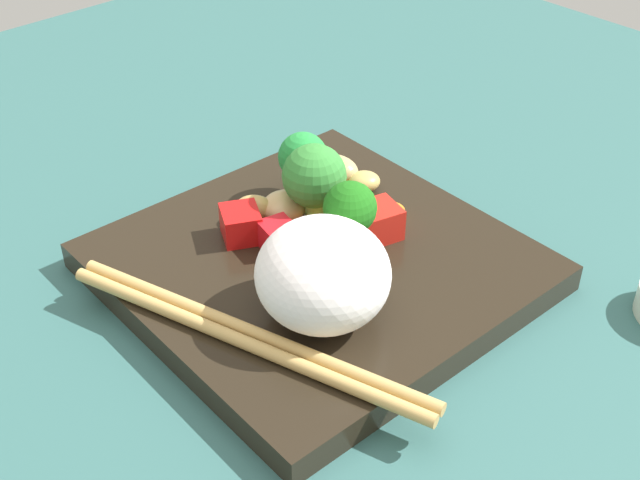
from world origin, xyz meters
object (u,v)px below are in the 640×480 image
object	(u,v)px
chopstick_pair	(245,336)
broccoli_floret_2	(349,213)
rice_mound	(323,274)
carrot_slice_2	(387,211)
square_plate	(317,267)

from	to	relation	value
chopstick_pair	broccoli_floret_2	bearing A→B (deg)	82.10
rice_mound	carrot_slice_2	bearing A→B (deg)	114.50
carrot_slice_2	chopstick_pair	bearing A→B (deg)	-77.30
broccoli_floret_2	chopstick_pair	xyz separation A→B (cm)	(1.67, -10.08, -3.21)
square_plate	carrot_slice_2	xyz separation A→B (cm)	(-0.25, 6.95, 1.21)
square_plate	chopstick_pair	size ratio (longest dim) A/B	1.02
carrot_slice_2	rice_mound	bearing A→B (deg)	-65.50
square_plate	chopstick_pair	xyz separation A→B (cm)	(3.29, -8.76, 1.37)
carrot_slice_2	chopstick_pair	world-z (taller)	chopstick_pair
square_plate	rice_mound	world-z (taller)	rice_mound
square_plate	rice_mound	xyz separation A→B (cm)	(4.64, -3.78, 4.10)
square_plate	broccoli_floret_2	world-z (taller)	broccoli_floret_2
broccoli_floret_2	carrot_slice_2	distance (cm)	6.82
rice_mound	square_plate	bearing A→B (deg)	140.82
rice_mound	chopstick_pair	world-z (taller)	rice_mound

